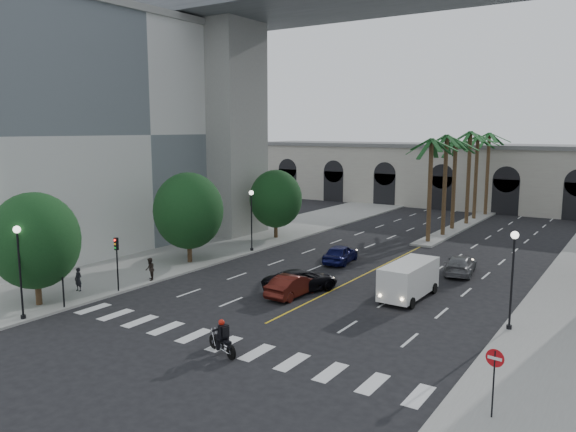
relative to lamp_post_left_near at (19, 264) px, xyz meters
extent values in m
plane|color=black|center=(11.40, 5.00, -3.22)|extent=(140.00, 140.00, 0.00)
cube|color=gray|center=(-3.60, 20.00, -3.15)|extent=(8.00, 100.00, 0.15)
cube|color=gray|center=(11.40, 43.00, -3.12)|extent=(2.00, 24.00, 0.20)
cube|color=silver|center=(-15.60, 17.00, 6.78)|extent=(16.00, 32.00, 20.00)
cube|color=gray|center=(-15.60, 17.00, 17.08)|extent=(16.50, 32.50, 0.60)
cube|color=#B9B7A6|center=(11.40, 60.00, 0.78)|extent=(70.00, 10.00, 8.00)
cube|color=slate|center=(11.40, 60.00, 5.03)|extent=(71.00, 10.50, 0.50)
cube|color=gray|center=(-7.10, 27.00, 7.18)|extent=(5.00, 6.00, 20.80)
cylinder|color=#47331E|center=(11.40, 33.00, 1.53)|extent=(0.40, 0.40, 9.50)
cylinder|color=#47331E|center=(11.50, 37.00, 1.68)|extent=(0.40, 0.40, 9.80)
cylinder|color=#47331E|center=(11.20, 41.00, 1.43)|extent=(0.40, 0.40, 9.30)
cylinder|color=#47331E|center=(11.55, 45.00, 1.83)|extent=(0.40, 0.40, 10.10)
cylinder|color=#47331E|center=(11.30, 49.00, 1.58)|extent=(0.40, 0.40, 9.60)
cylinder|color=#47331E|center=(11.60, 53.00, 1.73)|extent=(0.40, 0.40, 9.90)
cylinder|color=#382616|center=(-1.60, 2.00, -2.05)|extent=(0.36, 0.36, 2.34)
ellipsoid|color=black|center=(-1.60, 2.00, 0.81)|extent=(5.20, 5.20, 5.72)
cylinder|color=#382616|center=(-1.60, 15.00, -2.00)|extent=(0.36, 0.36, 2.45)
ellipsoid|color=black|center=(-1.60, 15.00, 0.99)|extent=(5.44, 5.44, 5.98)
cylinder|color=#382616|center=(-1.60, 27.00, -2.09)|extent=(0.36, 0.36, 2.27)
ellipsoid|color=black|center=(-1.60, 27.00, 0.68)|extent=(5.04, 5.04, 5.54)
cylinder|color=black|center=(0.00, 0.00, -3.04)|extent=(0.28, 0.28, 0.36)
cylinder|color=black|center=(0.00, 0.00, -0.62)|extent=(0.11, 0.11, 5.00)
sphere|color=white|center=(0.00, 0.00, 1.93)|extent=(0.40, 0.40, 0.40)
cylinder|color=black|center=(0.00, 21.00, -3.04)|extent=(0.28, 0.28, 0.36)
cylinder|color=black|center=(0.00, 21.00, -0.62)|extent=(0.11, 0.11, 5.00)
sphere|color=white|center=(0.00, 21.00, 1.93)|extent=(0.40, 0.40, 0.40)
cylinder|color=black|center=(22.80, 13.00, -3.04)|extent=(0.28, 0.28, 0.36)
cylinder|color=black|center=(22.80, 13.00, -0.62)|extent=(0.11, 0.11, 5.00)
sphere|color=white|center=(22.80, 13.00, 1.93)|extent=(0.40, 0.40, 0.40)
cylinder|color=black|center=(0.10, 2.50, -1.47)|extent=(0.10, 0.10, 3.50)
cube|color=black|center=(0.10, 2.50, 0.03)|extent=(0.25, 0.18, 0.80)
cylinder|color=black|center=(0.10, 6.50, -1.47)|extent=(0.10, 0.10, 3.50)
cube|color=black|center=(0.10, 6.50, 0.03)|extent=(0.25, 0.18, 0.80)
cylinder|color=black|center=(11.35, 2.79, -2.88)|extent=(0.68, 0.35, 0.69)
cylinder|color=black|center=(12.89, 2.21, -2.88)|extent=(0.68, 0.35, 0.69)
cube|color=silver|center=(12.17, 2.48, -2.79)|extent=(0.54, 0.46, 0.30)
cube|color=black|center=(12.01, 2.54, -2.46)|extent=(0.68, 0.46, 0.23)
cube|color=black|center=(12.50, 2.36, -2.51)|extent=(0.58, 0.44, 0.14)
cylinder|color=black|center=(11.58, 2.70, -2.21)|extent=(0.26, 0.60, 0.03)
cube|color=black|center=(12.25, 2.45, -2.07)|extent=(0.43, 0.51, 0.60)
cube|color=black|center=(12.42, 2.38, -2.02)|extent=(0.27, 0.38, 0.44)
sphere|color=red|center=(12.10, 2.51, -1.68)|extent=(0.30, 0.30, 0.30)
imported|color=#ACAAAF|center=(15.36, 17.27, -2.40)|extent=(1.98, 4.83, 1.64)
imported|color=#43120D|center=(9.90, 12.12, -2.51)|extent=(1.61, 4.34, 1.42)
imported|color=black|center=(9.73, 13.39, -2.51)|extent=(4.16, 5.60, 1.41)
imported|color=slate|center=(17.18, 23.44, -2.54)|extent=(2.57, 4.91, 1.36)
imported|color=#10134C|center=(8.23, 21.69, -2.48)|extent=(2.33, 4.56, 1.48)
cube|color=silver|center=(16.22, 15.70, -1.93)|extent=(2.08, 5.38, 1.98)
cube|color=black|center=(16.17, 13.17, -1.69)|extent=(1.84, 0.28, 0.84)
cylinder|color=black|center=(15.24, 13.84, -2.87)|extent=(0.29, 0.70, 0.69)
cylinder|color=black|center=(17.12, 13.80, -2.87)|extent=(0.29, 0.70, 0.69)
cylinder|color=black|center=(15.32, 17.60, -2.87)|extent=(0.29, 0.70, 0.69)
cylinder|color=black|center=(17.20, 17.56, -2.87)|extent=(0.29, 0.70, 0.69)
imported|color=black|center=(-2.04, 5.09, -2.31)|extent=(0.59, 0.42, 1.52)
imported|color=black|center=(-0.10, 9.43, -2.29)|extent=(0.96, 0.96, 1.57)
cylinder|color=black|center=(24.28, 3.10, -1.88)|extent=(0.06, 0.06, 2.69)
cylinder|color=#B00C12|center=(24.28, 3.10, -0.82)|extent=(0.67, 0.12, 0.67)
cube|color=silver|center=(24.28, 3.10, -0.82)|extent=(0.51, 0.09, 0.11)
camera|label=1|loc=(28.49, -16.86, 7.28)|focal=35.00mm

